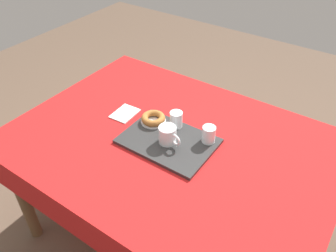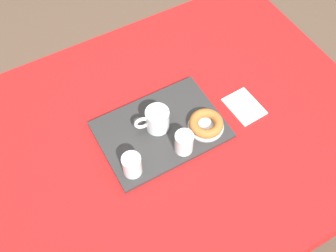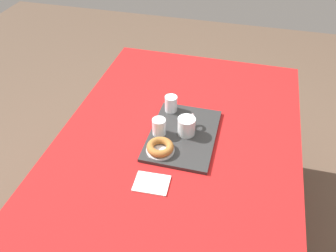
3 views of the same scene
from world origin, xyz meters
TOP-DOWN VIEW (x-y plane):
  - ground_plane at (0.00, 0.00)m, footprint 6.00×6.00m
  - dining_table at (0.00, 0.00)m, footprint 1.50×1.10m
  - serving_tray at (0.01, 0.02)m, footprint 0.42×0.30m
  - tea_mug_left at (-0.00, 0.03)m, footprint 0.12×0.08m
  - water_glass_near at (-0.15, -0.08)m, footprint 0.06×0.06m
  - water_glass_far at (0.03, -0.09)m, footprint 0.06×0.06m
  - donut_plate_left at (0.14, -0.05)m, footprint 0.12×0.12m
  - sugar_donut_left at (0.14, -0.05)m, footprint 0.12×0.12m
  - paper_napkin at (0.32, -0.04)m, footprint 0.11×0.14m

SIDE VIEW (x-z plane):
  - ground_plane at x=0.00m, z-range 0.00..0.00m
  - dining_table at x=0.00m, z-range 0.29..1.02m
  - paper_napkin at x=0.32m, z-range 0.73..0.73m
  - serving_tray at x=0.01m, z-range 0.73..0.74m
  - donut_plate_left at x=0.14m, z-range 0.74..0.75m
  - sugar_donut_left at x=0.14m, z-range 0.75..0.78m
  - water_glass_far at x=0.03m, z-range 0.74..0.82m
  - water_glass_near at x=-0.15m, z-range 0.74..0.82m
  - tea_mug_left at x=0.00m, z-range 0.74..0.83m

